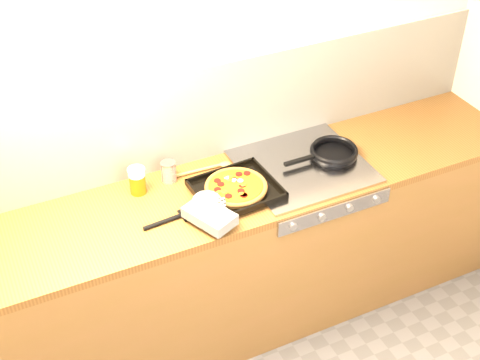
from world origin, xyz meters
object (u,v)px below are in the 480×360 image
tomato_can (169,172)px  juice_glass (137,180)px  frying_pan (333,152)px  pizza_on_tray (228,194)px

tomato_can → juice_glass: juice_glass is taller
frying_pan → tomato_can: 0.82m
tomato_can → frying_pan: bearing=-12.7°
juice_glass → frying_pan: bearing=-9.2°
pizza_on_tray → juice_glass: bearing=145.0°
frying_pan → juice_glass: bearing=170.8°
pizza_on_tray → frying_pan: bearing=8.1°
juice_glass → tomato_can: bearing=8.3°
tomato_can → juice_glass: bearing=-171.7°
pizza_on_tray → juice_glass: size_ratio=3.72×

